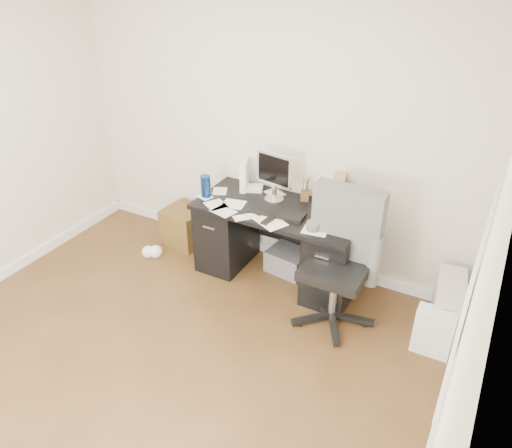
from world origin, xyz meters
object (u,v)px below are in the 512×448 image
(lcd_monitor, at_px, (275,177))
(office_chair, at_px, (337,262))
(desk, at_px, (278,241))
(wicker_basket, at_px, (186,226))
(pc_tower, at_px, (447,307))
(keyboard, at_px, (277,213))

(lcd_monitor, distance_m, office_chair, 0.98)
(desk, bearing_deg, wicker_basket, 174.84)
(lcd_monitor, height_order, pc_tower, lcd_monitor)
(keyboard, height_order, wicker_basket, keyboard)
(desk, xyz_separation_m, keyboard, (0.04, -0.11, 0.36))
(keyboard, xyz_separation_m, wicker_basket, (-1.17, 0.22, -0.57))
(pc_tower, bearing_deg, office_chair, -168.76)
(lcd_monitor, relative_size, pc_tower, 0.94)
(lcd_monitor, height_order, office_chair, lcd_monitor)
(lcd_monitor, xyz_separation_m, office_chair, (0.78, -0.44, -0.40))
(office_chair, distance_m, pc_tower, 0.97)
(office_chair, relative_size, pc_tower, 2.35)
(lcd_monitor, distance_m, keyboard, 0.34)
(keyboard, height_order, pc_tower, keyboard)
(lcd_monitor, bearing_deg, desk, -37.54)
(office_chair, height_order, wicker_basket, office_chair)
(office_chair, bearing_deg, lcd_monitor, 151.00)
(desk, height_order, keyboard, keyboard)
(office_chair, height_order, pc_tower, office_chair)
(desk, height_order, wicker_basket, desk)
(desk, distance_m, pc_tower, 1.55)
(lcd_monitor, xyz_separation_m, pc_tower, (1.64, -0.14, -0.73))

